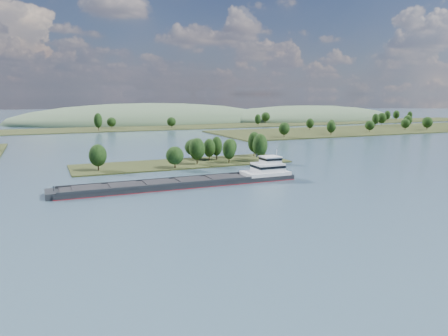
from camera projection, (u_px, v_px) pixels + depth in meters
name	position (u px, v px, depth m)	size (l,w,h in m)	color
ground	(236.00, 190.00, 148.84)	(1800.00, 1800.00, 0.00)	#374F5F
tree_island	(196.00, 155.00, 204.27)	(100.00, 32.04, 14.45)	#262E14
right_bank	(384.00, 129.00, 400.65)	(320.00, 90.00, 14.49)	#262E14
back_shoreline	(119.00, 129.00, 405.64)	(900.00, 60.00, 16.75)	#262E14
hill_east	(306.00, 119.00, 566.56)	(260.00, 140.00, 36.00)	#425B3F
hill_west	(149.00, 122.00, 516.92)	(320.00, 160.00, 44.00)	#425B3F
cargo_barge	(197.00, 181.00, 156.67)	(88.58, 11.72, 11.96)	black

